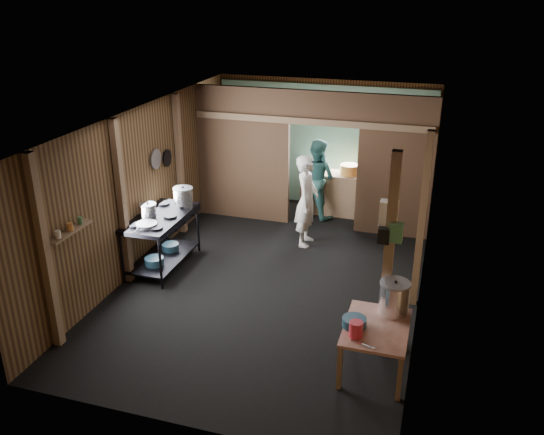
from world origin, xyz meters
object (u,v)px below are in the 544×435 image
(prep_table, at_px, (375,348))
(yellow_tub, at_px, (349,170))
(stock_pot, at_px, (394,298))
(pink_bucket, at_px, (356,329))
(gas_range, at_px, (162,241))
(stove_pot_large, at_px, (183,197))
(cook, at_px, (307,201))

(prep_table, xyz_separation_m, yellow_tub, (-1.20, 4.88, 0.64))
(stock_pot, height_order, yellow_tub, yellow_tub)
(prep_table, xyz_separation_m, pink_bucket, (-0.21, -0.28, 0.40))
(yellow_tub, bearing_deg, gas_range, -128.40)
(stove_pot_large, height_order, pink_bucket, stove_pot_large)
(stove_pot_large, bearing_deg, pink_bucket, -37.16)
(pink_bucket, xyz_separation_m, yellow_tub, (-0.99, 5.16, 0.24))
(gas_range, bearing_deg, stock_pot, -19.31)
(stock_pot, xyz_separation_m, cook, (-1.82, 2.91, 0.01))
(gas_range, bearing_deg, yellow_tub, 51.60)
(stove_pot_large, relative_size, pink_bucket, 1.76)
(yellow_tub, height_order, cook, cook)
(prep_table, bearing_deg, cook, 116.95)
(pink_bucket, distance_m, cook, 3.84)
(prep_table, relative_size, yellow_tub, 2.91)
(pink_bucket, bearing_deg, stock_pot, 60.85)
(yellow_tub, xyz_separation_m, cook, (-0.46, -1.61, -0.12))
(prep_table, bearing_deg, yellow_tub, 103.82)
(stock_pot, height_order, cook, cook)
(pink_bucket, bearing_deg, yellow_tub, 100.91)
(cook, bearing_deg, stock_pot, -148.55)
(stove_pot_large, xyz_separation_m, cook, (1.88, 1.02, -0.23))
(stove_pot_large, xyz_separation_m, stock_pot, (3.69, -1.89, -0.24))
(stove_pot_large, xyz_separation_m, yellow_tub, (2.34, 2.63, -0.10))
(stove_pot_large, relative_size, cook, 0.20)
(gas_range, relative_size, cook, 0.93)
(cook, bearing_deg, yellow_tub, -16.54)
(stove_pot_large, distance_m, cook, 2.15)
(gas_range, height_order, yellow_tub, yellow_tub)
(prep_table, relative_size, cook, 0.63)
(prep_table, relative_size, stock_pot, 2.34)
(gas_range, distance_m, stock_pot, 4.11)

